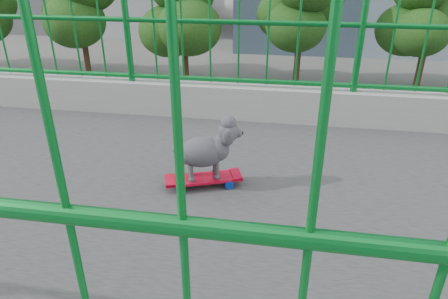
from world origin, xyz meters
TOP-DOWN VIEW (x-y plane):
  - road at (-13.00, 0.00)m, footprint 18.00×90.00m
  - street_trees at (-26.03, 1.06)m, footprint 5.30×60.40m
  - skateboard at (-0.13, 2.95)m, footprint 0.30×0.51m
  - poodle at (-0.14, 2.97)m, footprint 0.27×0.42m
  - car_1 at (-9.20, 0.26)m, footprint 1.44×4.14m
  - car_2 at (-12.40, 5.13)m, footprint 2.32×5.04m
  - car_3 at (-15.60, -10.30)m, footprint 2.25×5.54m

SIDE VIEW (x-z plane):
  - road at x=-13.00m, z-range 0.00..0.02m
  - car_1 at x=-9.20m, z-range 0.00..1.36m
  - car_2 at x=-12.40m, z-range 0.00..1.40m
  - car_3 at x=-15.60m, z-range 0.00..1.61m
  - street_trees at x=-26.03m, z-range 1.09..8.35m
  - skateboard at x=-0.13m, z-range 7.02..7.08m
  - poodle at x=-0.14m, z-range 7.08..7.45m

